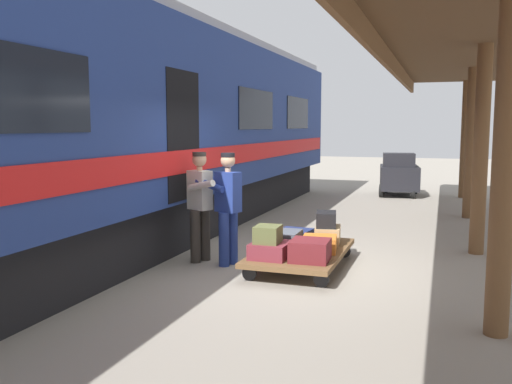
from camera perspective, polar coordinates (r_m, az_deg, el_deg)
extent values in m
plane|color=gray|center=(8.27, 4.13, -7.87)|extent=(60.00, 60.00, 0.00)
cylinder|color=brown|center=(17.19, 20.82, 5.08)|extent=(0.24, 0.24, 3.40)
cylinder|color=brown|center=(13.42, 21.33, 4.68)|extent=(0.24, 0.24, 3.40)
cylinder|color=brown|center=(9.66, 22.25, 3.97)|extent=(0.24, 0.24, 3.40)
cylinder|color=brown|center=(5.90, 24.33, 2.35)|extent=(0.24, 0.24, 3.40)
cube|color=#4E3520|center=(7.89, 23.67, 16.37)|extent=(3.20, 19.67, 0.16)
cube|color=brown|center=(7.89, 11.90, 15.09)|extent=(0.08, 19.67, 0.30)
cube|color=navy|center=(9.40, -15.84, 8.12)|extent=(3.00, 20.02, 2.90)
cube|color=black|center=(9.54, -15.47, -3.35)|extent=(2.55, 19.02, 0.90)
cube|color=#99999E|center=(9.57, -16.16, 17.43)|extent=(2.76, 19.62, 0.20)
cube|color=red|center=(8.65, -7.40, 3.15)|extent=(0.03, 19.62, 0.36)
cube|color=black|center=(15.24, 4.38, 8.15)|extent=(0.02, 2.20, 0.84)
cube|color=black|center=(11.88, 0.10, 8.54)|extent=(0.02, 2.20, 0.84)
cube|color=black|center=(5.72, -23.48, 9.80)|extent=(0.02, 2.20, 0.84)
cube|color=black|center=(8.66, -7.80, 5.80)|extent=(0.12, 1.10, 2.00)
cube|color=brown|center=(8.24, 4.66, -6.24)|extent=(1.25, 2.18, 0.07)
cylinder|color=black|center=(7.34, 6.78, -9.00)|extent=(0.20, 0.05, 0.20)
cylinder|color=black|center=(7.60, -0.68, -8.39)|extent=(0.20, 0.05, 0.20)
cylinder|color=black|center=(9.00, 9.12, -6.07)|extent=(0.20, 0.05, 0.20)
cylinder|color=black|center=(9.22, 2.96, -5.68)|extent=(0.20, 0.05, 0.20)
cube|color=#CC6B23|center=(8.14, 6.59, -5.36)|extent=(0.55, 0.55, 0.22)
cube|color=tan|center=(8.71, 7.44, -4.42)|extent=(0.46, 0.61, 0.26)
cube|color=#4C515B|center=(8.27, 2.77, -4.96)|extent=(0.51, 0.51, 0.27)
cube|color=maroon|center=(7.72, 1.53, -6.03)|extent=(0.52, 0.58, 0.22)
cube|color=navy|center=(8.85, 3.85, -4.52)|extent=(0.58, 0.69, 0.17)
cube|color=maroon|center=(7.57, 5.62, -6.04)|extent=(0.54, 0.54, 0.29)
cube|color=black|center=(8.66, 7.28, -2.82)|extent=(0.38, 0.50, 0.23)
cube|color=brown|center=(7.65, 1.23, -4.39)|extent=(0.35, 0.39, 0.24)
cylinder|color=navy|center=(8.44, -2.44, -4.71)|extent=(0.16, 0.16, 0.82)
cylinder|color=navy|center=(8.29, -3.33, -4.93)|extent=(0.16, 0.16, 0.82)
cube|color=navy|center=(8.25, -2.91, 0.02)|extent=(0.41, 0.32, 0.60)
cylinder|color=tan|center=(8.21, -2.92, 2.30)|extent=(0.09, 0.09, 0.06)
sphere|color=tan|center=(8.20, -2.93, 3.28)|extent=(0.22, 0.22, 0.22)
cylinder|color=black|center=(8.20, -2.93, 3.85)|extent=(0.21, 0.21, 0.06)
cylinder|color=navy|center=(8.50, -3.35, 0.90)|extent=(0.53, 0.26, 0.21)
cylinder|color=navy|center=(8.26, -4.80, 0.71)|extent=(0.53, 0.26, 0.21)
cylinder|color=#332D28|center=(8.55, -6.29, -4.58)|extent=(0.16, 0.16, 0.82)
cylinder|color=#332D28|center=(8.68, -5.29, -4.40)|extent=(0.16, 0.16, 0.82)
cube|color=silver|center=(8.51, -5.85, 0.20)|extent=(0.42, 0.35, 0.60)
cylinder|color=tan|center=(8.48, -5.87, 2.42)|extent=(0.09, 0.09, 0.06)
sphere|color=tan|center=(8.47, -5.89, 3.36)|extent=(0.22, 0.22, 0.22)
cylinder|color=#332D28|center=(8.46, -5.89, 3.92)|extent=(0.21, 0.21, 0.06)
cylinder|color=silver|center=(8.23, -5.68, 0.68)|extent=(0.52, 0.31, 0.21)
cylinder|color=silver|center=(8.44, -4.05, 0.85)|extent=(0.52, 0.31, 0.21)
cube|color=black|center=(17.23, 14.60, 1.47)|extent=(1.31, 1.83, 0.70)
cube|color=black|center=(16.84, 14.56, 3.06)|extent=(0.98, 0.81, 0.50)
cylinder|color=black|center=(16.64, 15.95, 0.03)|extent=(0.12, 0.40, 0.40)
cylinder|color=black|center=(16.71, 12.87, 0.15)|extent=(0.12, 0.40, 0.40)
cylinder|color=black|center=(17.83, 16.16, 0.47)|extent=(0.12, 0.40, 0.40)
cylinder|color=black|center=(17.89, 13.28, 0.58)|extent=(0.12, 0.40, 0.40)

